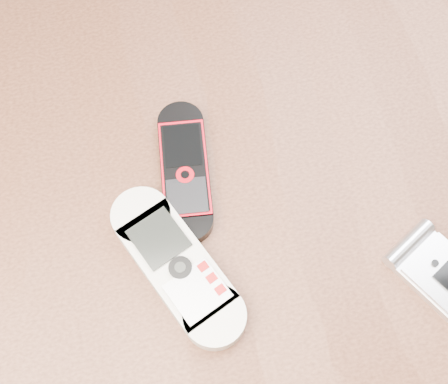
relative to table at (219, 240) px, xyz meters
The scene contains 4 objects.
ground 0.64m from the table, ahead, with size 4.00×4.00×0.00m, color #472B19.
table is the anchor object (origin of this frame).
nokia_white 0.13m from the table, 130.93° to the right, with size 0.05×0.15×0.02m, color beige.
nokia_black_red 0.12m from the table, 127.76° to the left, with size 0.04×0.13×0.01m, color black.
Camera 1 is at (-0.04, -0.21, 1.24)m, focal length 50.00 mm.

